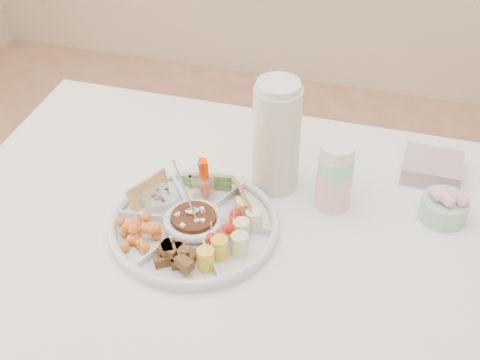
# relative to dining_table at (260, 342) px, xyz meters

# --- Properties ---
(dining_table) EXTENTS (1.52, 1.02, 0.76)m
(dining_table) POSITION_rel_dining_table_xyz_m (0.00, 0.00, 0.00)
(dining_table) COLOR white
(dining_table) RESTS_ON floor
(party_tray) EXTENTS (0.42, 0.42, 0.04)m
(party_tray) POSITION_rel_dining_table_xyz_m (-0.16, -0.02, 0.40)
(party_tray) COLOR silver
(party_tray) RESTS_ON dining_table
(bean_dip) EXTENTS (0.11, 0.11, 0.04)m
(bean_dip) POSITION_rel_dining_table_xyz_m (-0.16, -0.02, 0.41)
(bean_dip) COLOR #4E281B
(bean_dip) RESTS_ON party_tray
(tortillas) EXTENTS (0.10, 0.10, 0.06)m
(tortillas) POSITION_rel_dining_table_xyz_m (-0.05, 0.05, 0.42)
(tortillas) COLOR #A17329
(tortillas) RESTS_ON party_tray
(carrot_cucumber) EXTENTS (0.12, 0.12, 0.10)m
(carrot_cucumber) POSITION_rel_dining_table_xyz_m (-0.17, 0.11, 0.44)
(carrot_cucumber) COLOR #F14000
(carrot_cucumber) RESTS_ON party_tray
(pita_raisins) EXTENTS (0.13, 0.13, 0.06)m
(pita_raisins) POSITION_rel_dining_table_xyz_m (-0.27, 0.03, 0.42)
(pita_raisins) COLOR tan
(pita_raisins) RESTS_ON party_tray
(cherries) EXTENTS (0.12, 0.12, 0.04)m
(cherries) POSITION_rel_dining_table_xyz_m (-0.26, -0.10, 0.42)
(cherries) COLOR orange
(cherries) RESTS_ON party_tray
(granola_chunks) EXTENTS (0.11, 0.11, 0.04)m
(granola_chunks) POSITION_rel_dining_table_xyz_m (-0.14, -0.15, 0.42)
(granola_chunks) COLOR #422B1D
(granola_chunks) RESTS_ON party_tray
(banana_tomato) EXTENTS (0.13, 0.13, 0.10)m
(banana_tomato) POSITION_rel_dining_table_xyz_m (-0.04, -0.08, 0.44)
(banana_tomato) COLOR #FFE78F
(banana_tomato) RESTS_ON party_tray
(cup_stack) EXTENTS (0.10, 0.10, 0.23)m
(cup_stack) POSITION_rel_dining_table_xyz_m (0.13, 0.15, 0.49)
(cup_stack) COLOR #B4BCAF
(cup_stack) RESTS_ON dining_table
(thermos) EXTENTS (0.12, 0.12, 0.29)m
(thermos) POSITION_rel_dining_table_xyz_m (-0.02, 0.19, 0.53)
(thermos) COLOR beige
(thermos) RESTS_ON dining_table
(flower_bowl) EXTENTS (0.13, 0.13, 0.08)m
(flower_bowl) POSITION_rel_dining_table_xyz_m (0.38, 0.18, 0.42)
(flower_bowl) COLOR #AADEBB
(flower_bowl) RESTS_ON dining_table
(napkin_stack) EXTENTS (0.15, 0.13, 0.05)m
(napkin_stack) POSITION_rel_dining_table_xyz_m (0.35, 0.33, 0.40)
(napkin_stack) COLOR #B5969C
(napkin_stack) RESTS_ON dining_table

